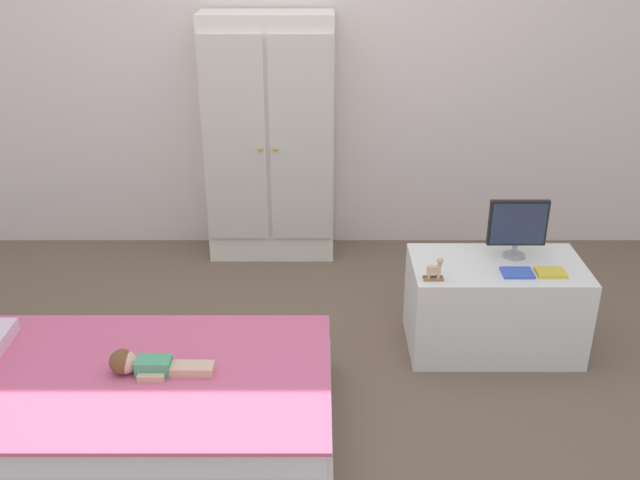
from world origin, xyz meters
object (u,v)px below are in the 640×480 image
(bed, at_px, (115,403))
(book_blue, at_px, (516,273))
(wardrobe, at_px, (268,140))
(tv_stand, at_px, (493,305))
(rocking_horse_toy, at_px, (434,270))
(doll, at_px, (141,364))
(tv_monitor, at_px, (516,225))
(book_yellow, at_px, (549,272))

(bed, height_order, book_blue, book_blue)
(wardrobe, relative_size, tv_stand, 1.79)
(rocking_horse_toy, xyz_separation_m, book_blue, (0.36, 0.05, -0.04))
(bed, xyz_separation_m, tv_stand, (1.57, 0.60, 0.08))
(doll, relative_size, tv_monitor, 1.44)
(wardrobe, distance_m, rocking_horse_toy, 1.40)
(tv_stand, height_order, book_blue, book_blue)
(tv_stand, distance_m, rocking_horse_toy, 0.43)
(tv_monitor, height_order, book_yellow, tv_monitor)
(rocking_horse_toy, bearing_deg, doll, -159.01)
(tv_stand, height_order, book_yellow, book_yellow)
(book_blue, bearing_deg, rocking_horse_toy, -172.30)
(tv_stand, xyz_separation_m, book_blue, (0.06, -0.10, 0.22))
(doll, height_order, tv_stand, tv_stand)
(book_yellow, bearing_deg, book_blue, 180.00)
(wardrobe, bearing_deg, book_yellow, -40.94)
(book_blue, relative_size, book_yellow, 1.07)
(doll, relative_size, book_blue, 2.95)
(bed, bearing_deg, tv_monitor, 22.21)
(book_blue, xyz_separation_m, book_yellow, (0.14, 0.00, 0.00))
(wardrobe, relative_size, book_blue, 10.36)
(bed, relative_size, book_blue, 12.48)
(bed, height_order, rocking_horse_toy, rocking_horse_toy)
(tv_monitor, bearing_deg, wardrobe, 141.14)
(tv_stand, distance_m, book_yellow, 0.31)
(doll, bearing_deg, book_yellow, 16.50)
(bed, xyz_separation_m, wardrobe, (0.50, 1.61, 0.56))
(doll, xyz_separation_m, book_blue, (1.52, 0.49, 0.13))
(doll, relative_size, tv_stand, 0.51)
(bed, xyz_separation_m, book_yellow, (1.77, 0.50, 0.30))
(bed, relative_size, book_yellow, 13.36)
(rocking_horse_toy, bearing_deg, book_yellow, 5.52)
(doll, height_order, wardrobe, wardrobe)
(bed, distance_m, book_blue, 1.73)
(doll, xyz_separation_m, rocking_horse_toy, (1.16, 0.44, 0.17))
(tv_stand, relative_size, rocking_horse_toy, 7.35)
(bed, height_order, tv_stand, tv_stand)
(tv_stand, xyz_separation_m, tv_monitor, (0.09, 0.07, 0.37))
(book_blue, bearing_deg, wardrobe, 135.62)
(bed, distance_m, rocking_horse_toy, 1.39)
(wardrobe, distance_m, tv_stand, 1.54)
(bed, relative_size, wardrobe, 1.20)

